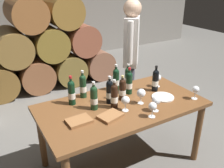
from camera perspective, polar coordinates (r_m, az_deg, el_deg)
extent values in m
plane|color=#66635E|center=(2.98, 2.04, -17.62)|extent=(14.00, 14.00, 0.00)
cube|color=gray|center=(6.21, -19.90, 17.38)|extent=(10.00, 0.24, 2.80)
cylinder|color=brown|center=(4.86, -17.80, 2.63)|extent=(0.60, 0.90, 0.60)
cylinder|color=brown|center=(5.01, -10.83, 4.04)|extent=(0.60, 0.90, 0.60)
cylinder|color=brown|center=(5.24, -4.35, 5.28)|extent=(0.60, 0.90, 0.60)
cylinder|color=brown|center=(4.64, -22.44, 8.12)|extent=(0.60, 0.90, 0.60)
cylinder|color=brown|center=(4.76, -14.93, 9.50)|extent=(0.60, 0.90, 0.60)
cylinder|color=brown|center=(4.96, -7.86, 10.63)|extent=(0.60, 0.90, 0.60)
cylinder|color=brown|center=(4.59, -19.56, 15.40)|extent=(0.60, 0.90, 0.60)
cylinder|color=brown|center=(4.76, -11.88, 16.48)|extent=(0.60, 0.90, 0.60)
cube|color=brown|center=(2.55, 2.28, -5.09)|extent=(1.70, 0.90, 0.04)
cylinder|color=brown|center=(2.95, 19.38, -10.77)|extent=(0.07, 0.07, 0.72)
cylinder|color=brown|center=(2.81, -16.07, -12.19)|extent=(0.07, 0.07, 0.72)
cylinder|color=brown|center=(3.41, 9.64, -4.66)|extent=(0.07, 0.07, 0.72)
cylinder|color=black|center=(2.42, 0.53, -3.33)|extent=(0.07, 0.07, 0.21)
sphere|color=black|center=(2.37, 0.54, -0.92)|extent=(0.07, 0.07, 0.07)
cylinder|color=black|center=(2.36, 0.55, -0.31)|extent=(0.03, 0.03, 0.07)
cylinder|color=silver|center=(2.34, 0.55, 0.70)|extent=(0.03, 0.03, 0.02)
cylinder|color=silver|center=(2.42, 0.53, -3.55)|extent=(0.07, 0.07, 0.06)
cylinder|color=black|center=(2.52, -9.38, -2.43)|extent=(0.07, 0.07, 0.22)
sphere|color=black|center=(2.47, -9.56, -0.03)|extent=(0.07, 0.07, 0.07)
cylinder|color=black|center=(2.46, -9.61, 0.57)|extent=(0.03, 0.03, 0.07)
cylinder|color=#B21E23|center=(2.44, -9.68, 1.58)|extent=(0.03, 0.03, 0.03)
cylinder|color=silver|center=(2.52, -9.37, -2.66)|extent=(0.07, 0.07, 0.07)
cylinder|color=#19381E|center=(2.65, -6.77, -0.93)|extent=(0.07, 0.07, 0.22)
sphere|color=#19381E|center=(2.60, -6.89, 1.35)|extent=(0.07, 0.07, 0.07)
cylinder|color=#19381E|center=(2.59, -6.92, 1.92)|extent=(0.03, 0.03, 0.07)
cylinder|color=silver|center=(2.57, -6.97, 2.87)|extent=(0.03, 0.03, 0.02)
cylinder|color=silver|center=(2.65, -6.76, -1.14)|extent=(0.07, 0.07, 0.06)
cylinder|color=black|center=(2.51, -0.56, -2.30)|extent=(0.07, 0.07, 0.21)
sphere|color=black|center=(2.46, -0.57, 0.02)|extent=(0.07, 0.07, 0.07)
cylinder|color=black|center=(2.45, -0.57, 0.60)|extent=(0.03, 0.03, 0.07)
cylinder|color=silver|center=(2.43, -0.58, 1.57)|extent=(0.03, 0.03, 0.02)
cylinder|color=silver|center=(2.51, -0.56, -2.52)|extent=(0.07, 0.07, 0.06)
cylinder|color=#19381E|center=(2.88, 3.70, 1.14)|extent=(0.07, 0.07, 0.20)
sphere|color=#19381E|center=(2.84, 3.76, 3.14)|extent=(0.07, 0.07, 0.07)
cylinder|color=#19381E|center=(2.83, 3.77, 3.63)|extent=(0.03, 0.03, 0.06)
cylinder|color=silver|center=(2.81, 3.79, 4.46)|extent=(0.03, 0.03, 0.02)
cylinder|color=silver|center=(2.88, 3.69, 0.95)|extent=(0.07, 0.07, 0.06)
cylinder|color=black|center=(2.82, 10.06, 0.43)|extent=(0.07, 0.07, 0.21)
sphere|color=black|center=(2.78, 10.23, 2.55)|extent=(0.07, 0.07, 0.07)
cylinder|color=black|center=(2.77, 10.27, 3.07)|extent=(0.03, 0.03, 0.07)
cylinder|color=black|center=(2.75, 10.33, 3.96)|extent=(0.03, 0.03, 0.02)
cylinder|color=silver|center=(2.82, 10.05, 0.23)|extent=(0.07, 0.07, 0.06)
cylinder|color=black|center=(2.79, 0.93, 0.62)|extent=(0.07, 0.07, 0.22)
sphere|color=black|center=(2.74, 0.95, 2.85)|extent=(0.07, 0.07, 0.07)
cylinder|color=black|center=(2.73, 0.95, 3.41)|extent=(0.03, 0.03, 0.07)
cylinder|color=silver|center=(2.72, 0.96, 4.34)|extent=(0.03, 0.03, 0.03)
cylinder|color=silver|center=(2.79, 0.93, 0.41)|extent=(0.07, 0.07, 0.07)
cylinder|color=#19381E|center=(2.40, -4.22, -3.68)|extent=(0.07, 0.07, 0.21)
sphere|color=#19381E|center=(2.35, -4.30, -1.33)|extent=(0.07, 0.07, 0.07)
cylinder|color=#19381E|center=(2.34, -4.32, -0.75)|extent=(0.03, 0.03, 0.06)
cylinder|color=silver|center=(2.33, -4.35, 0.24)|extent=(0.03, 0.03, 0.02)
cylinder|color=silver|center=(2.41, -4.21, -3.89)|extent=(0.07, 0.07, 0.06)
cylinder|color=black|center=(2.58, 2.43, -1.72)|extent=(0.07, 0.07, 0.19)
sphere|color=black|center=(2.54, 2.47, 0.37)|extent=(0.07, 0.07, 0.07)
cylinder|color=black|center=(2.53, 2.48, 0.88)|extent=(0.03, 0.03, 0.06)
cylinder|color=tan|center=(2.51, 2.50, 1.75)|extent=(0.03, 0.03, 0.02)
cylinder|color=silver|center=(2.59, 2.43, -1.91)|extent=(0.07, 0.07, 0.06)
cylinder|color=black|center=(2.72, 4.00, -0.14)|extent=(0.07, 0.07, 0.21)
sphere|color=black|center=(2.67, 4.07, 2.08)|extent=(0.07, 0.07, 0.07)
cylinder|color=black|center=(2.66, 4.08, 2.63)|extent=(0.03, 0.03, 0.07)
cylinder|color=#B21E23|center=(2.65, 4.11, 3.56)|extent=(0.03, 0.03, 0.02)
cylinder|color=silver|center=(2.72, 3.99, -0.34)|extent=(0.07, 0.07, 0.06)
cylinder|color=white|center=(2.56, 6.69, -4.45)|extent=(0.06, 0.06, 0.00)
cylinder|color=white|center=(2.54, 6.74, -3.66)|extent=(0.01, 0.01, 0.07)
sphere|color=white|center=(2.51, 6.82, -2.12)|extent=(0.09, 0.09, 0.09)
cylinder|color=white|center=(2.35, 9.28, -7.52)|extent=(0.06, 0.06, 0.00)
cylinder|color=white|center=(2.33, 9.34, -6.68)|extent=(0.01, 0.01, 0.07)
sphere|color=white|center=(2.29, 9.46, -5.15)|extent=(0.08, 0.08, 0.08)
cylinder|color=white|center=(2.45, 10.08, -6.16)|extent=(0.06, 0.06, 0.00)
cylinder|color=white|center=(2.43, 10.15, -5.34)|extent=(0.01, 0.01, 0.07)
sphere|color=white|center=(2.39, 10.27, -3.80)|extent=(0.09, 0.09, 0.09)
cylinder|color=white|center=(2.78, 18.65, -3.24)|extent=(0.06, 0.06, 0.00)
cylinder|color=white|center=(2.77, 18.76, -2.50)|extent=(0.01, 0.01, 0.07)
sphere|color=white|center=(2.74, 18.95, -1.19)|extent=(0.08, 0.08, 0.08)
cylinder|color=white|center=(2.42, 3.12, -6.17)|extent=(0.06, 0.06, 0.00)
cylinder|color=white|center=(2.40, 3.15, -5.34)|extent=(0.01, 0.01, 0.07)
sphere|color=white|center=(2.36, 3.19, -3.80)|extent=(0.08, 0.08, 0.08)
cylinder|color=white|center=(2.97, 10.48, -0.51)|extent=(0.06, 0.06, 0.00)
cylinder|color=white|center=(2.96, 10.53, 0.19)|extent=(0.01, 0.01, 0.07)
sphere|color=white|center=(2.93, 10.64, 1.49)|extent=(0.08, 0.08, 0.08)
cube|color=#936038|center=(2.25, -7.72, -8.52)|extent=(0.23, 0.17, 0.03)
cube|color=#936038|center=(2.30, -0.39, -7.48)|extent=(0.25, 0.21, 0.03)
cylinder|color=white|center=(2.72, 11.78, -2.99)|extent=(0.24, 0.24, 0.01)
cylinder|color=#383842|center=(3.60, 4.25, -1.55)|extent=(0.11, 0.11, 0.85)
cylinder|color=#383842|center=(3.50, 4.08, -2.32)|extent=(0.11, 0.11, 0.85)
cube|color=silver|center=(3.29, 4.56, 9.85)|extent=(0.34, 0.36, 0.64)
cylinder|color=silver|center=(3.49, 4.89, 11.19)|extent=(0.08, 0.08, 0.54)
cylinder|color=silver|center=(3.08, 4.23, 9.48)|extent=(0.08, 0.08, 0.54)
sphere|color=tan|center=(3.21, 4.82, 17.20)|extent=(0.23, 0.23, 0.23)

